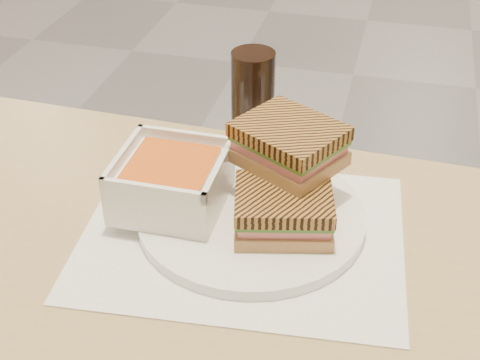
% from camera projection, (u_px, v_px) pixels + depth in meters
% --- Properties ---
extents(tray_liner, '(0.41, 0.33, 0.00)m').
position_uv_depth(tray_liner, '(242.00, 235.00, 0.82)').
color(tray_liner, white).
rests_on(tray_liner, main_table).
extents(plate, '(0.28, 0.28, 0.02)m').
position_uv_depth(plate, '(251.00, 216.00, 0.84)').
color(plate, white).
rests_on(plate, tray_liner).
extents(soup_bowl, '(0.13, 0.13, 0.07)m').
position_uv_depth(soup_bowl, '(172.00, 183.00, 0.83)').
color(soup_bowl, white).
rests_on(soup_bowl, plate).
extents(panini_lower, '(0.13, 0.12, 0.05)m').
position_uv_depth(panini_lower, '(283.00, 210.00, 0.79)').
color(panini_lower, tan).
rests_on(panini_lower, plate).
extents(panini_upper, '(0.15, 0.14, 0.05)m').
position_uv_depth(panini_upper, '(289.00, 144.00, 0.82)').
color(panini_upper, tan).
rests_on(panini_upper, panini_lower).
extents(cola_glass, '(0.06, 0.06, 0.13)m').
position_uv_depth(cola_glass, '(253.00, 96.00, 0.97)').
color(cola_glass, black).
rests_on(cola_glass, main_table).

